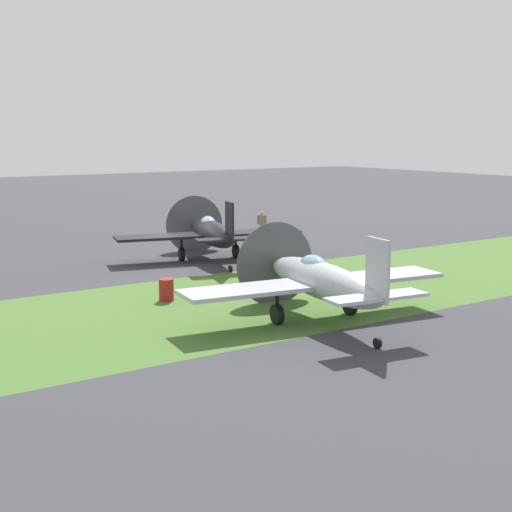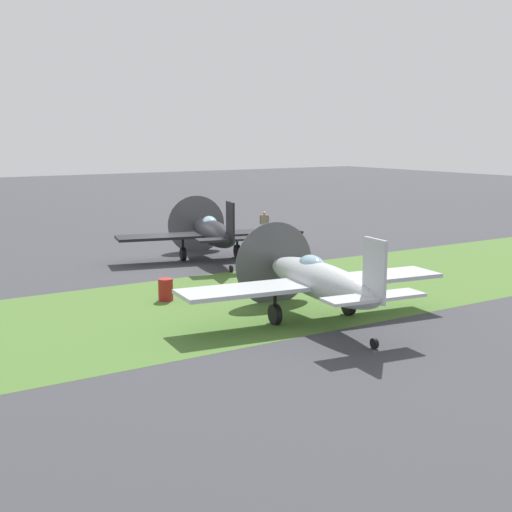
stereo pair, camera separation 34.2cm
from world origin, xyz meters
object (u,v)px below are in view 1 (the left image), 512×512
object	(u,v)px
airplane_wingman	(320,280)
ground_crew_chief	(262,224)
fuel_drum	(166,290)
airplane_lead	(211,232)

from	to	relation	value
airplane_wingman	ground_crew_chief	world-z (taller)	airplane_wingman
ground_crew_chief	fuel_drum	size ratio (longest dim) A/B	1.92
airplane_lead	ground_crew_chief	xyz separation A→B (m)	(6.91, 5.29, -0.60)
airplane_wingman	fuel_drum	bearing A→B (deg)	125.47
airplane_lead	fuel_drum	size ratio (longest dim) A/B	11.28
ground_crew_chief	fuel_drum	xyz separation A→B (m)	(-13.11, -12.35, -0.46)
ground_crew_chief	fuel_drum	bearing A→B (deg)	87.99
airplane_wingman	ground_crew_chief	size ratio (longest dim) A/B	5.98
airplane_lead	fuel_drum	bearing A→B (deg)	-116.96
airplane_lead	fuel_drum	xyz separation A→B (m)	(-6.19, -7.06, -1.06)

